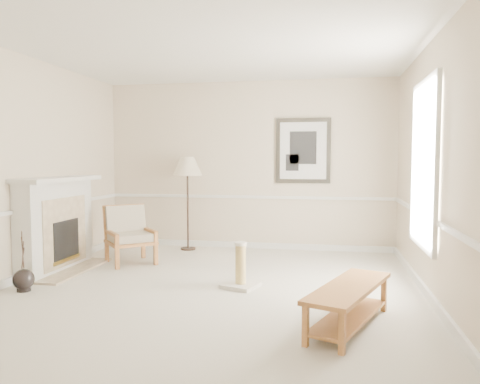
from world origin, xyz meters
name	(u,v)px	position (x,y,z in m)	size (l,w,h in m)	color
ground	(209,291)	(0.00, 0.00, 0.00)	(5.50, 5.50, 0.00)	silver
room	(222,133)	(0.14, 0.08, 1.87)	(5.04, 5.54, 2.92)	beige
fireplace	(57,225)	(-2.34, 0.60, 0.64)	(0.64, 1.64, 1.31)	white
floor_vase	(24,280)	(-2.15, -0.42, 0.13)	(0.25, 0.25, 0.72)	black
armchair	(129,232)	(-1.58, 1.28, 0.46)	(0.94, 0.95, 0.86)	#975130
floor_lamp	(187,169)	(-0.99, 2.40, 1.39)	(0.55, 0.55, 1.60)	black
bench	(349,299)	(1.57, -0.93, 0.26)	(0.88, 1.43, 0.39)	#975130
scratching_post	(241,273)	(0.34, 0.21, 0.17)	(0.50, 0.50, 0.56)	beige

